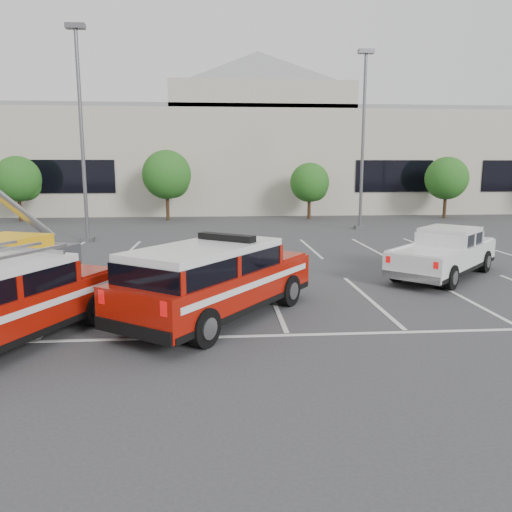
{
  "coord_description": "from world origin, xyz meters",
  "views": [
    {
      "loc": [
        -1.49,
        -13.24,
        3.63
      ],
      "look_at": [
        -0.38,
        1.27,
        1.05
      ],
      "focal_mm": 35.0,
      "sensor_mm": 36.0,
      "label": 1
    }
  ],
  "objects_px": {
    "tree_mid_right": "(311,184)",
    "tree_right": "(447,180)",
    "fire_chief_suv": "(216,285)",
    "light_pole_mid": "(363,141)",
    "tree_mid_left": "(168,176)",
    "ladder_suv": "(2,308)",
    "tree_left": "(19,181)",
    "convention_building": "(236,155)",
    "white_pickup": "(444,258)",
    "light_pole_left": "(82,135)"
  },
  "relations": [
    {
      "from": "tree_mid_left",
      "to": "tree_right",
      "type": "bearing_deg",
      "value": -0.0
    },
    {
      "from": "tree_mid_right",
      "to": "ladder_suv",
      "type": "relative_size",
      "value": 0.73
    },
    {
      "from": "tree_mid_left",
      "to": "fire_chief_suv",
      "type": "xyz_separation_m",
      "value": [
        3.33,
        -23.51,
        -2.21
      ]
    },
    {
      "from": "tree_mid_left",
      "to": "convention_building",
      "type": "bearing_deg",
      "value": 62.6
    },
    {
      "from": "light_pole_left",
      "to": "ladder_suv",
      "type": "height_order",
      "value": "light_pole_left"
    },
    {
      "from": "tree_mid_right",
      "to": "tree_right",
      "type": "xyz_separation_m",
      "value": [
        10.0,
        0.0,
        0.27
      ]
    },
    {
      "from": "tree_mid_left",
      "to": "ladder_suv",
      "type": "relative_size",
      "value": 0.89
    },
    {
      "from": "tree_left",
      "to": "fire_chief_suv",
      "type": "distance_m",
      "value": 27.1
    },
    {
      "from": "convention_building",
      "to": "tree_right",
      "type": "relative_size",
      "value": 13.58
    },
    {
      "from": "tree_left",
      "to": "light_pole_left",
      "type": "distance_m",
      "value": 12.43
    },
    {
      "from": "tree_mid_right",
      "to": "light_pole_left",
      "type": "height_order",
      "value": "light_pole_left"
    },
    {
      "from": "convention_building",
      "to": "tree_mid_left",
      "type": "distance_m",
      "value": 11.19
    },
    {
      "from": "tree_left",
      "to": "tree_right",
      "type": "bearing_deg",
      "value": 0.0
    },
    {
      "from": "convention_building",
      "to": "white_pickup",
      "type": "xyz_separation_m",
      "value": [
        5.9,
        -29.13,
        -4.07
      ]
    },
    {
      "from": "light_pole_mid",
      "to": "fire_chief_suv",
      "type": "xyz_separation_m",
      "value": [
        -8.57,
        -17.47,
        -4.36
      ]
    },
    {
      "from": "tree_right",
      "to": "white_pickup",
      "type": "distance_m",
      "value": 21.41
    },
    {
      "from": "convention_building",
      "to": "ladder_suv",
      "type": "distance_m",
      "value": 35.62
    },
    {
      "from": "tree_mid_left",
      "to": "fire_chief_suv",
      "type": "height_order",
      "value": "tree_mid_left"
    },
    {
      "from": "light_pole_left",
      "to": "white_pickup",
      "type": "relative_size",
      "value": 2.02
    },
    {
      "from": "white_pickup",
      "to": "light_pole_left",
      "type": "bearing_deg",
      "value": -168.8
    },
    {
      "from": "tree_mid_right",
      "to": "tree_right",
      "type": "relative_size",
      "value": 0.9
    },
    {
      "from": "convention_building",
      "to": "light_pole_left",
      "type": "bearing_deg",
      "value": -112.39
    },
    {
      "from": "tree_mid_right",
      "to": "white_pickup",
      "type": "xyz_separation_m",
      "value": [
        0.99,
        -19.31,
        -1.85
      ]
    },
    {
      "from": "tree_right",
      "to": "light_pole_left",
      "type": "bearing_deg",
      "value": -156.49
    },
    {
      "from": "tree_right",
      "to": "tree_left",
      "type": "bearing_deg",
      "value": 180.0
    },
    {
      "from": "tree_left",
      "to": "tree_right",
      "type": "height_order",
      "value": "same"
    },
    {
      "from": "tree_mid_right",
      "to": "light_pole_mid",
      "type": "distance_m",
      "value": 6.88
    },
    {
      "from": "tree_right",
      "to": "light_pole_left",
      "type": "xyz_separation_m",
      "value": [
        -23.09,
        -10.05,
        2.41
      ]
    },
    {
      "from": "tree_left",
      "to": "tree_right",
      "type": "distance_m",
      "value": 30.0
    },
    {
      "from": "fire_chief_suv",
      "to": "ladder_suv",
      "type": "relative_size",
      "value": 1.08
    },
    {
      "from": "light_pole_mid",
      "to": "fire_chief_suv",
      "type": "distance_m",
      "value": 19.94
    },
    {
      "from": "tree_left",
      "to": "tree_mid_right",
      "type": "bearing_deg",
      "value": -0.0
    },
    {
      "from": "tree_mid_right",
      "to": "ladder_suv",
      "type": "xyz_separation_m",
      "value": [
        -11.03,
        -25.05,
        -1.7
      ]
    },
    {
      "from": "ladder_suv",
      "to": "tree_mid_left",
      "type": "bearing_deg",
      "value": 112.13
    },
    {
      "from": "light_pole_left",
      "to": "tree_mid_right",
      "type": "bearing_deg",
      "value": 37.5
    },
    {
      "from": "ladder_suv",
      "to": "light_pole_mid",
      "type": "bearing_deg",
      "value": 80.23
    },
    {
      "from": "white_pickup",
      "to": "fire_chief_suv",
      "type": "bearing_deg",
      "value": -106.68
    },
    {
      "from": "tree_mid_right",
      "to": "tree_right",
      "type": "bearing_deg",
      "value": 0.0
    },
    {
      "from": "tree_mid_left",
      "to": "light_pole_left",
      "type": "bearing_deg",
      "value": -107.1
    },
    {
      "from": "convention_building",
      "to": "tree_mid_right",
      "type": "bearing_deg",
      "value": -63.43
    },
    {
      "from": "convention_building",
      "to": "fire_chief_suv",
      "type": "xyz_separation_m",
      "value": [
        -1.76,
        -33.33,
        -3.89
      ]
    },
    {
      "from": "tree_right",
      "to": "white_pickup",
      "type": "height_order",
      "value": "tree_right"
    },
    {
      "from": "fire_chief_suv",
      "to": "light_pole_mid",
      "type": "bearing_deg",
      "value": 99.85
    },
    {
      "from": "tree_left",
      "to": "tree_right",
      "type": "xyz_separation_m",
      "value": [
        30.0,
        0.0,
        0.0
      ]
    },
    {
      "from": "tree_left",
      "to": "tree_mid_left",
      "type": "xyz_separation_m",
      "value": [
        10.0,
        0.0,
        0.27
      ]
    },
    {
      "from": "tree_left",
      "to": "light_pole_mid",
      "type": "height_order",
      "value": "light_pole_mid"
    },
    {
      "from": "tree_mid_left",
      "to": "tree_mid_right",
      "type": "bearing_deg",
      "value": -0.0
    },
    {
      "from": "convention_building",
      "to": "tree_left",
      "type": "distance_m",
      "value": 18.11
    },
    {
      "from": "tree_left",
      "to": "light_pole_left",
      "type": "relative_size",
      "value": 0.43
    },
    {
      "from": "fire_chief_suv",
      "to": "white_pickup",
      "type": "bearing_deg",
      "value": 64.77
    }
  ]
}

